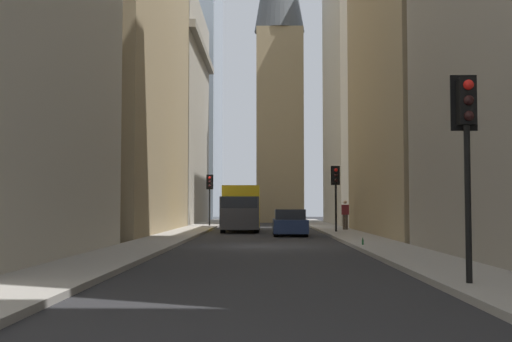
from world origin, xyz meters
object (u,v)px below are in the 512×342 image
Objects in this scene: sedan_navy at (290,223)px; traffic_light_far_junction at (336,183)px; traffic_light_foreground at (467,128)px; traffic_light_midblock at (210,188)px; discarded_bottle at (363,242)px; pedestrian at (345,214)px; delivery_truck at (241,208)px.

traffic_light_far_junction is at bearing -52.27° from sedan_navy.
traffic_light_midblock is (35.41, 7.98, -0.18)m from traffic_light_foreground.
traffic_light_foreground is at bearing -179.08° from discarded_bottle.
pedestrian is 15.39m from discarded_bottle.
pedestrian is at bearing -4.72° from discarded_bottle.
traffic_light_far_junction is (-3.11, -5.52, 1.44)m from delivery_truck.
traffic_light_foreground is 12.37m from discarded_bottle.
sedan_navy is at bearing 144.22° from pedestrian.
delivery_truck is 1.60× the size of traffic_light_foreground.
traffic_light_foreground is (-22.34, -2.54, 2.44)m from sedan_navy.
delivery_truck is 1.70× the size of traffic_light_midblock.
traffic_light_midblock is at bearing 48.33° from pedestrian.
traffic_light_midblock is 12.25m from pedestrian.
delivery_truck is at bearing 60.61° from traffic_light_far_junction.
delivery_truck reaches higher than sedan_navy.
traffic_light_foreground is at bearing 177.76° from pedestrian.
traffic_light_foreground is 27.45m from pedestrian.
traffic_light_midblock is 14.03× the size of discarded_bottle.
delivery_truck is 3.60× the size of pedestrian.
sedan_navy is at bearing -157.41° from traffic_light_midblock.
traffic_light_midblock reaches higher than discarded_bottle.
pedestrian is 6.64× the size of discarded_bottle.
traffic_light_far_junction is at bearing -0.42° from traffic_light_foreground.
traffic_light_far_junction is 12.69m from discarded_bottle.
traffic_light_far_junction is 13.91× the size of discarded_bottle.
pedestrian is at bearing -35.78° from sedan_navy.
traffic_light_far_junction reaches higher than pedestrian.
delivery_truck is 6.43m from pedestrian.
pedestrian reaches higher than sedan_navy.
traffic_light_foreground is 24.44m from traffic_light_far_junction.
discarded_bottle is (-10.30, -2.35, -0.42)m from sedan_navy.
pedestrian is (2.91, -0.89, -1.77)m from traffic_light_far_junction.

